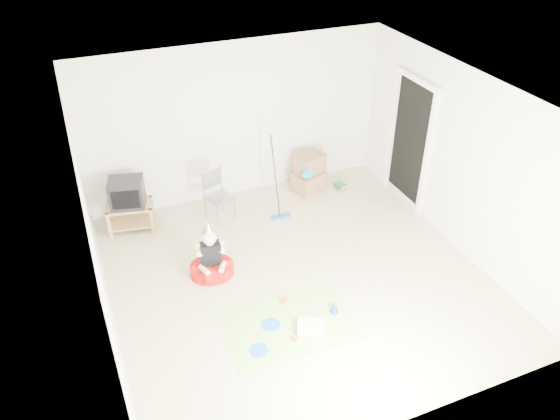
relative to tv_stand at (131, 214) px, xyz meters
name	(u,v)px	position (x,y,z in m)	size (l,w,h in m)	color
ground	(298,277)	(1.90, -2.06, -0.26)	(5.00, 5.00, 0.00)	beige
doorway_recess	(410,144)	(4.38, -0.86, 0.77)	(0.02, 0.90, 2.05)	black
tv_stand	(131,214)	(0.00, 0.00, 0.00)	(0.77, 0.56, 0.43)	#A07F48
crt_tv	(127,193)	(0.00, 0.00, 0.39)	(0.50, 0.42, 0.43)	black
folding_chair	(219,197)	(1.35, -0.27, 0.15)	(0.48, 0.47, 0.84)	gray
cardboard_boxes	(309,174)	(3.03, 0.00, 0.06)	(0.63, 0.57, 0.66)	#926846
floor_mop	(281,204)	(2.25, -0.61, 0.00)	(0.32, 0.43, 1.29)	blue
book_pile	(341,185)	(3.58, -0.15, -0.21)	(0.20, 0.24, 0.10)	#26743E
seated_woman	(212,263)	(0.83, -1.54, -0.07)	(0.67, 0.67, 0.87)	#AF1410
party_mat	(288,323)	(1.43, -2.81, -0.26)	(1.62, 1.17, 0.01)	#FF3591
birthday_cake	(310,328)	(1.64, -3.03, -0.21)	(0.39, 0.36, 0.15)	silver
blue_plate_near	(271,325)	(1.23, -2.77, -0.25)	(0.23, 0.23, 0.01)	blue
blue_plate_far	(259,350)	(0.94, -3.09, -0.25)	(0.22, 0.22, 0.01)	blue
orange_cup_near	(284,301)	(1.53, -2.47, -0.21)	(0.07, 0.07, 0.08)	orange
orange_cup_far	(296,339)	(1.40, -3.12, -0.22)	(0.06, 0.06, 0.07)	orange
blue_party_hat	(334,307)	(2.06, -2.86, -0.17)	(0.12, 0.12, 0.18)	blue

